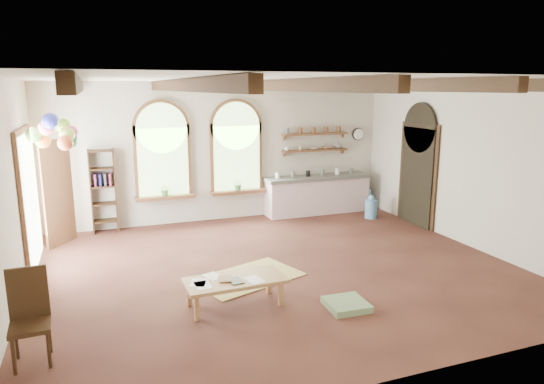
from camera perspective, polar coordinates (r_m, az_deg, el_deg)
name	(u,v)px	position (r m, az deg, el deg)	size (l,w,h in m)	color
floor	(277,268)	(8.51, 0.57, -8.95)	(8.00, 8.00, 0.00)	#572F24
ceiling_beams	(277,85)	(7.93, 0.62, 12.42)	(6.20, 6.80, 0.18)	#392612
window_left	(163,154)	(11.02, -12.74, 4.41)	(1.30, 0.28, 2.20)	brown
window_right	(236,150)	(11.37, -4.20, 4.91)	(1.30, 0.28, 2.20)	brown
left_doorway	(29,200)	(9.47, -26.65, -0.81)	(0.10, 1.90, 2.50)	brown
right_doorway	(417,177)	(11.37, 16.68, 1.72)	(0.10, 1.30, 2.40)	black
kitchen_counter	(317,194)	(12.07, 5.34, -0.26)	(2.68, 0.62, 0.94)	silver
wall_shelf_lower	(315,150)	(12.05, 5.07, 4.91)	(1.70, 0.24, 0.04)	brown
wall_shelf_upper	(315,134)	(12.00, 5.10, 6.81)	(1.70, 0.24, 0.04)	brown
wall_clock	(358,134)	(12.65, 10.12, 6.71)	(0.32, 0.32, 0.04)	black
bookshelf	(103,191)	(10.94, -19.23, 0.08)	(0.53, 0.32, 1.80)	#392612
coffee_table	(235,282)	(7.03, -4.39, -10.50)	(1.45, 0.70, 0.41)	#AC894F
side_chair	(31,337)	(6.32, -26.45, -15.01)	(0.45, 0.45, 1.09)	#392612
floor_mat	(248,277)	(8.11, -2.84, -9.98)	(1.69, 1.05, 0.02)	tan
floor_cushion	(346,304)	(7.15, 8.74, -12.95)	(0.56, 0.56, 0.10)	gray
water_jug_a	(364,198)	(12.75, 10.82, -0.67)	(0.33, 0.33, 0.64)	#5E9BCB
water_jug_b	(371,208)	(11.83, 11.58, -1.86)	(0.29, 0.29, 0.57)	#5E9BCB
balloon_cluster	(56,132)	(9.09, -24.06, 6.47)	(0.83, 0.95, 1.16)	white
table_book	(219,279)	(6.99, -6.31, -10.17)	(0.18, 0.26, 0.02)	olive
tablet	(235,281)	(6.93, -4.34, -10.38)	(0.18, 0.26, 0.01)	black
potted_plant_left	(165,189)	(11.05, -12.47, 0.32)	(0.27, 0.23, 0.30)	#598C4C
potted_plant_right	(238,184)	(11.40, -3.99, 0.94)	(0.27, 0.23, 0.30)	#598C4C
shelf_cup_a	(287,149)	(11.74, 1.75, 5.10)	(0.12, 0.10, 0.10)	white
shelf_cup_b	(300,148)	(11.87, 3.32, 5.16)	(0.10, 0.10, 0.09)	beige
shelf_bowl_a	(313,148)	(12.02, 4.86, 5.12)	(0.22, 0.22, 0.05)	beige
shelf_bowl_b	(326,148)	(12.17, 6.35, 5.20)	(0.20, 0.20, 0.06)	#8C664C
shelf_vase	(338,145)	(12.32, 7.82, 5.55)	(0.18, 0.18, 0.19)	slate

